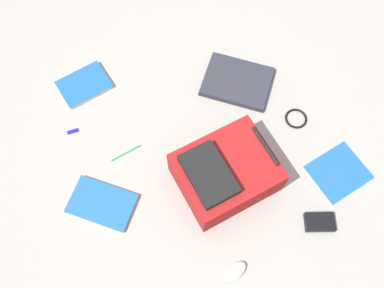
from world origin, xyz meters
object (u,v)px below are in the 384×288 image
(usb_stick, at_px, (73,131))
(laptop, at_px, (237,81))
(pen_black, at_px, (126,153))
(book_blue, at_px, (102,204))
(backpack, at_px, (225,173))
(cable_coil, at_px, (296,119))
(computer_mouse, at_px, (235,272))
(power_brick, at_px, (320,222))
(book_manual, at_px, (338,173))
(book_comic, at_px, (84,85))

(usb_stick, bearing_deg, laptop, 90.77)
(pen_black, height_order, usb_stick, same)
(usb_stick, bearing_deg, book_blue, 7.78)
(backpack, bearing_deg, cable_coil, 112.29)
(computer_mouse, xyz_separation_m, power_brick, (-0.08, 0.41, -0.00))
(usb_stick, bearing_deg, cable_coil, 75.43)
(cable_coil, relative_size, power_brick, 0.85)
(backpack, relative_size, book_manual, 1.60)
(book_comic, relative_size, book_blue, 0.84)
(book_blue, relative_size, cable_coil, 3.08)
(laptop, xyz_separation_m, usb_stick, (0.01, -0.82, -0.01))
(book_blue, distance_m, usb_stick, 0.39)
(book_comic, xyz_separation_m, power_brick, (0.98, 0.81, 0.00))
(book_comic, height_order, power_brick, power_brick)
(book_comic, bearing_deg, cable_coil, 61.76)
(backpack, bearing_deg, laptop, 152.79)
(book_blue, distance_m, computer_mouse, 0.63)
(backpack, height_order, laptop, backpack)
(book_blue, height_order, pen_black, book_blue)
(book_blue, bearing_deg, pen_black, 142.08)
(laptop, xyz_separation_m, pen_black, (0.19, -0.61, -0.01))
(book_comic, xyz_separation_m, pen_black, (0.41, 0.11, -0.01))
(backpack, xyz_separation_m, usb_stick, (-0.44, -0.59, -0.09))
(laptop, height_order, usb_stick, laptop)
(backpack, height_order, book_blue, backpack)
(backpack, relative_size, pen_black, 2.99)
(backpack, height_order, cable_coil, backpack)
(book_manual, xyz_separation_m, cable_coil, (-0.30, -0.07, -0.00))
(laptop, distance_m, pen_black, 0.64)
(book_comic, xyz_separation_m, usb_stick, (0.23, -0.10, -0.01))
(computer_mouse, bearing_deg, backpack, 147.51)
(backpack, height_order, book_manual, backpack)
(book_manual, bearing_deg, cable_coil, -167.45)
(book_manual, bearing_deg, book_blue, -100.10)
(book_manual, distance_m, usb_stick, 1.23)
(computer_mouse, height_order, power_brick, computer_mouse)
(laptop, xyz_separation_m, book_comic, (-0.22, -0.72, -0.00))
(pen_black, distance_m, usb_stick, 0.28)
(cable_coil, height_order, usb_stick, cable_coil)
(computer_mouse, height_order, cable_coil, computer_mouse)
(cable_coil, bearing_deg, book_blue, -82.94)
(backpack, xyz_separation_m, pen_black, (-0.26, -0.38, -0.09))
(book_comic, bearing_deg, pen_black, 14.54)
(book_comic, relative_size, book_manual, 0.97)
(cable_coil, xyz_separation_m, pen_black, (-0.08, -0.81, -0.00))
(cable_coil, distance_m, power_brick, 0.50)
(power_brick, xyz_separation_m, pen_black, (-0.57, -0.70, -0.01))
(backpack, relative_size, cable_coil, 4.25)
(computer_mouse, xyz_separation_m, usb_stick, (-0.83, -0.50, -0.01))
(computer_mouse, height_order, usb_stick, computer_mouse)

